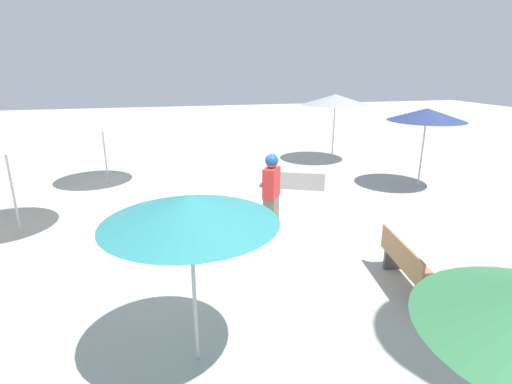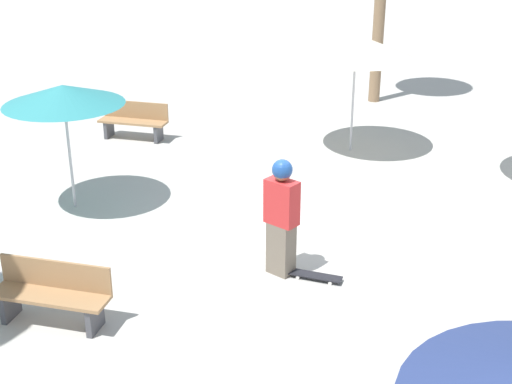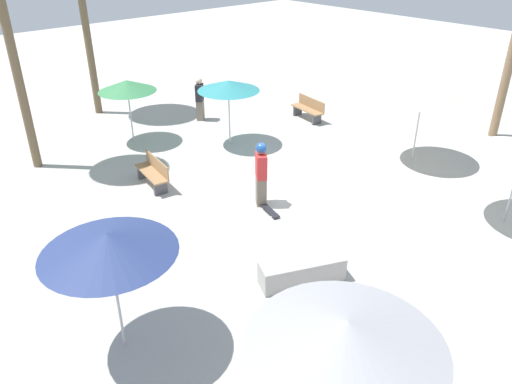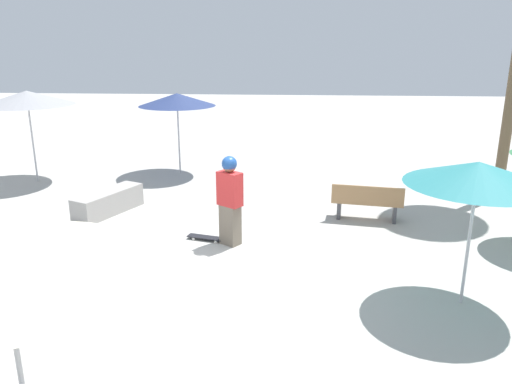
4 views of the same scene
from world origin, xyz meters
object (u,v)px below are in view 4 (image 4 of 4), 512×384
shade_umbrella_teal (478,173)px  shade_umbrella_grey (27,98)px  concrete_ledge (108,202)px  bench_near (367,202)px  shade_umbrella_navy (177,100)px  skateboard (206,237)px  shade_umbrella_cream (0,245)px  skater_main (230,198)px

shade_umbrella_teal → shade_umbrella_grey: (-6.42, -10.14, 0.31)m
concrete_ledge → bench_near: size_ratio=1.16×
shade_umbrella_navy → shade_umbrella_grey: 4.17m
skateboard → shade_umbrella_cream: size_ratio=0.32×
shade_umbrella_cream → shade_umbrella_teal: (-3.55, 5.13, -0.22)m
skateboard → shade_umbrella_teal: 5.39m
skateboard → shade_umbrella_teal: size_ratio=0.36×
shade_umbrella_grey → shade_umbrella_navy: bearing=106.1°
concrete_ledge → bench_near: (0.07, 6.07, 0.15)m
concrete_ledge → shade_umbrella_cream: shade_umbrella_cream is taller
skater_main → skateboard: bearing=18.0°
shade_umbrella_navy → shade_umbrella_grey: size_ratio=0.94×
skater_main → skateboard: (-0.16, -0.53, -0.93)m
skater_main → shade_umbrella_navy: shade_umbrella_navy is taller
skateboard → shade_umbrella_navy: bearing=-57.8°
skater_main → shade_umbrella_navy: (-5.47, -2.23, 1.29)m
shade_umbrella_cream → shade_umbrella_grey: (-9.97, -5.01, 0.09)m
skater_main → shade_umbrella_navy: bearing=-32.8°
shade_umbrella_cream → shade_umbrella_teal: bearing=124.7°
bench_near → shade_umbrella_cream: 8.59m
shade_umbrella_cream → shade_umbrella_teal: 6.24m
skater_main → shade_umbrella_teal: 4.58m
skateboard → shade_umbrella_grey: shade_umbrella_grey is taller
skater_main → shade_umbrella_teal: size_ratio=0.80×
skater_main → skateboard: skater_main is taller
concrete_ledge → shade_umbrella_grey: size_ratio=0.73×
shade_umbrella_grey → bench_near: bearing=73.6°
bench_near → shade_umbrella_cream: shade_umbrella_cream is taller
bench_near → shade_umbrella_teal: size_ratio=0.72×
skater_main → shade_umbrella_cream: size_ratio=0.71×
bench_near → shade_umbrella_grey: 9.77m
skateboard → shade_umbrella_cream: shade_umbrella_cream is taller
shade_umbrella_cream → bench_near: bearing=150.2°
shade_umbrella_cream → shade_umbrella_teal: shade_umbrella_cream is taller
shade_umbrella_teal → concrete_ledge: bearing=-118.3°
skateboard → shade_umbrella_teal: bearing=167.3°
bench_near → skater_main: bearing=-142.1°
shade_umbrella_grey → skater_main: bearing=55.3°
skater_main → shade_umbrella_grey: (-4.32, -6.23, 1.43)m
shade_umbrella_cream → shade_umbrella_grey: size_ratio=0.98×
skater_main → concrete_ledge: size_ratio=0.95×
shade_umbrella_cream → concrete_ledge: bearing=-165.4°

